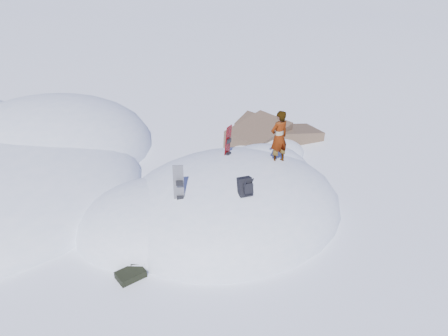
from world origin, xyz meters
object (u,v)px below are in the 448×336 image
snowboard_dark (179,192)px  backpack (245,187)px  snowboard_red (228,149)px  person (279,137)px

snowboard_dark → backpack: bearing=-2.6°
snowboard_dark → snowboard_red: bearing=56.9°
snowboard_red → person: size_ratio=0.93×
snowboard_red → snowboard_dark: (-2.28, -1.20, -0.16)m
backpack → snowboard_dark: bearing=162.7°
snowboard_red → snowboard_dark: snowboard_red is taller
backpack → person: 2.31m
backpack → person: bearing=43.5°
backpack → snowboard_red: bearing=82.8°
snowboard_dark → backpack: (1.45, -0.90, 0.12)m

